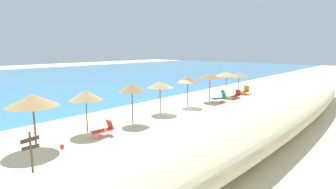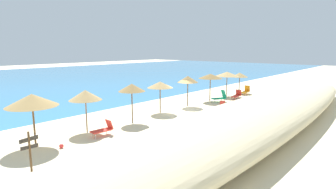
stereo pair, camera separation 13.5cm
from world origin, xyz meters
name	(u,v)px [view 2 (the right image)]	position (x,y,z in m)	size (l,w,h in m)	color
ground_plane	(182,111)	(0.00, 0.00, 0.00)	(160.00, 160.00, 0.00)	beige
sea_water	(24,80)	(0.00, 34.25, 0.00)	(160.00, 57.94, 0.01)	teal
dune_ridge	(254,119)	(-2.52, -7.62, 1.08)	(40.20, 5.47, 2.16)	beige
beach_umbrella_0	(32,100)	(-12.23, 0.55, 2.63)	(2.69, 2.69, 2.97)	brown
beach_umbrella_1	(85,95)	(-8.87, 0.82, 2.43)	(2.07, 2.07, 2.76)	brown
beach_umbrella_2	(132,88)	(-5.44, 0.29, 2.59)	(1.94, 1.94, 2.87)	brown
beach_umbrella_3	(160,85)	(-1.81, 0.91, 2.37)	(2.14, 2.14, 2.64)	brown
beach_umbrella_4	(188,79)	(1.76, 0.72, 2.55)	(1.93, 1.93, 2.86)	brown
beach_umbrella_5	(210,76)	(5.29, 0.51, 2.57)	(2.43, 2.43, 2.82)	brown
beach_umbrella_6	(227,74)	(8.92, 0.62, 2.53)	(2.62, 2.62, 2.79)	brown
beach_umbrella_7	(240,75)	(12.07, 0.65, 2.20)	(1.96, 1.96, 2.48)	brown
lounge_chair_0	(237,95)	(8.36, -0.94, 0.39)	(1.72, 0.79, 0.92)	red
lounge_chair_1	(246,91)	(11.58, -0.45, 0.40)	(1.68, 0.80, 1.01)	orange
lounge_chair_2	(103,129)	(-8.60, -0.61, 0.44)	(1.39, 0.69, 0.95)	red
lounge_chair_3	(220,97)	(5.73, -0.45, 0.49)	(1.57, 1.29, 1.19)	#199972
wooden_signpost	(30,149)	(-13.71, -2.55, 1.12)	(0.83, 0.18, 1.88)	brown
beach_ball	(61,146)	(-11.39, -0.66, 0.12)	(0.24, 0.24, 0.24)	red
cooler_box	(222,103)	(4.52, -1.40, 0.18)	(0.45, 0.38, 0.37)	red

